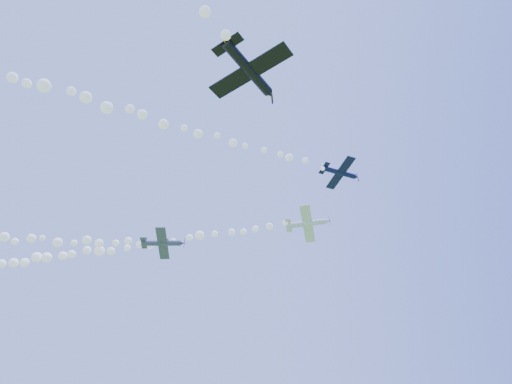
{
  "coord_description": "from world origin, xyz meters",
  "views": [
    {
      "loc": [
        3.07,
        -52.47,
        2.0
      ],
      "look_at": [
        4.18,
        -5.58,
        44.23
      ],
      "focal_mm": 30.0,
      "sensor_mm": 36.0,
      "label": 1
    }
  ],
  "objects_px": {
    "plane_grey": "(163,243)",
    "plane_black": "(249,70)",
    "plane_white": "(307,223)",
    "plane_navy": "(340,173)"
  },
  "relations": [
    {
      "from": "plane_white",
      "to": "plane_navy",
      "type": "xyz_separation_m",
      "value": [
        4.63,
        -9.33,
        3.42
      ]
    },
    {
      "from": "plane_grey",
      "to": "plane_black",
      "type": "height_order",
      "value": "plane_grey"
    },
    {
      "from": "plane_white",
      "to": "plane_black",
      "type": "xyz_separation_m",
      "value": [
        -10.49,
        -38.57,
        -13.25
      ]
    },
    {
      "from": "plane_white",
      "to": "plane_navy",
      "type": "relative_size",
      "value": 1.13
    },
    {
      "from": "plane_navy",
      "to": "plane_grey",
      "type": "bearing_deg",
      "value": 139.43
    },
    {
      "from": "plane_white",
      "to": "plane_grey",
      "type": "xyz_separation_m",
      "value": [
        -25.06,
        1.71,
        -3.42
      ]
    },
    {
      "from": "plane_navy",
      "to": "plane_black",
      "type": "bearing_deg",
      "value": -137.53
    },
    {
      "from": "plane_white",
      "to": "plane_navy",
      "type": "height_order",
      "value": "plane_navy"
    },
    {
      "from": "plane_grey",
      "to": "plane_black",
      "type": "xyz_separation_m",
      "value": [
        14.56,
        -40.27,
        -9.83
      ]
    },
    {
      "from": "plane_white",
      "to": "plane_navy",
      "type": "bearing_deg",
      "value": -50.62
    }
  ]
}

